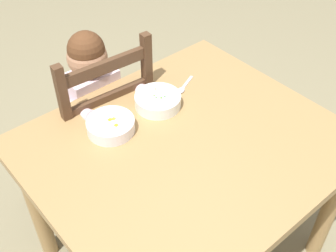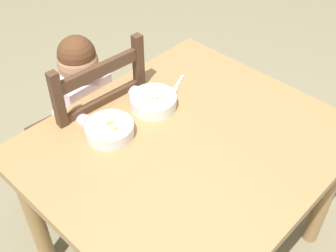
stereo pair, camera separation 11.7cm
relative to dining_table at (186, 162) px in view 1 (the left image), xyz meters
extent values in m
plane|color=#807859|center=(0.00, 0.00, -0.61)|extent=(8.00, 8.00, 0.00)
cube|color=#9D794A|center=(0.00, 0.00, 0.09)|extent=(1.11, 0.96, 0.04)
cylinder|color=#9D794A|center=(0.48, -0.41, -0.27)|extent=(0.07, 0.07, 0.68)
cylinder|color=#9D794A|center=(-0.48, 0.41, -0.27)|extent=(0.07, 0.07, 0.68)
cylinder|color=#9D794A|center=(0.48, 0.41, -0.27)|extent=(0.07, 0.07, 0.68)
cube|color=#4A311F|center=(-0.06, 0.58, -0.18)|extent=(0.45, 0.45, 0.02)
cube|color=#4A311F|center=(0.14, 0.76, -0.40)|extent=(0.04, 0.04, 0.42)
cube|color=#4A311F|center=(-0.24, 0.78, -0.40)|extent=(0.04, 0.04, 0.42)
cube|color=#4A311F|center=(0.12, 0.38, -0.40)|extent=(0.04, 0.04, 0.42)
cube|color=#4A311F|center=(-0.26, 0.40, -0.40)|extent=(0.04, 0.04, 0.42)
cube|color=#4A311F|center=(0.12, 0.38, 0.09)|extent=(0.04, 0.04, 0.52)
cube|color=#4A311F|center=(-0.26, 0.40, 0.09)|extent=(0.04, 0.04, 0.52)
cube|color=#4A311F|center=(-0.07, 0.39, 0.27)|extent=(0.36, 0.05, 0.05)
cube|color=#4A311F|center=(-0.07, 0.39, 0.11)|extent=(0.36, 0.05, 0.05)
cube|color=silver|center=(-0.06, 0.55, -0.01)|extent=(0.22, 0.14, 0.32)
sphere|color=#AC7A5A|center=(-0.06, 0.55, 0.22)|extent=(0.17, 0.17, 0.17)
sphere|color=#54321B|center=(-0.06, 0.55, 0.26)|extent=(0.16, 0.16, 0.16)
cylinder|color=#3F4C72|center=(-0.11, 0.43, -0.39)|extent=(0.07, 0.07, 0.44)
cylinder|color=#3F4C72|center=(0.00, 0.43, -0.39)|extent=(0.07, 0.07, 0.44)
cylinder|color=silver|center=(-0.19, 0.45, 0.07)|extent=(0.06, 0.24, 0.13)
cylinder|color=silver|center=(0.07, 0.45, 0.07)|extent=(0.06, 0.24, 0.13)
cylinder|color=white|center=(0.06, 0.23, 0.13)|extent=(0.19, 0.19, 0.05)
cylinder|color=white|center=(0.06, 0.23, 0.11)|extent=(0.08, 0.08, 0.01)
cylinder|color=#548F38|center=(0.06, 0.23, 0.14)|extent=(0.15, 0.15, 0.03)
sphere|color=#478B44|center=(0.07, 0.21, 0.15)|extent=(0.01, 0.01, 0.01)
sphere|color=#4E8F45|center=(0.04, 0.23, 0.15)|extent=(0.01, 0.01, 0.01)
sphere|color=#5C9932|center=(0.06, 0.21, 0.15)|extent=(0.01, 0.01, 0.01)
sphere|color=#598942|center=(0.05, 0.24, 0.15)|extent=(0.01, 0.01, 0.01)
sphere|color=olive|center=(0.08, 0.27, 0.15)|extent=(0.01, 0.01, 0.01)
sphere|color=#57933E|center=(0.06, 0.21, 0.15)|extent=(0.01, 0.01, 0.01)
cylinder|color=white|center=(-0.17, 0.23, 0.13)|extent=(0.18, 0.18, 0.05)
cylinder|color=white|center=(-0.17, 0.23, 0.11)|extent=(0.08, 0.08, 0.01)
cylinder|color=orange|center=(-0.17, 0.23, 0.14)|extent=(0.15, 0.15, 0.03)
cube|color=orange|center=(-0.17, 0.20, 0.15)|extent=(0.02, 0.02, 0.01)
cube|color=orange|center=(-0.17, 0.24, 0.15)|extent=(0.02, 0.02, 0.01)
cube|color=gold|center=(-0.16, 0.23, 0.15)|extent=(0.02, 0.02, 0.01)
cube|color=silver|center=(0.25, 0.27, 0.11)|extent=(0.09, 0.05, 0.00)
ellipsoid|color=silver|center=(0.19, 0.24, 0.11)|extent=(0.05, 0.05, 0.01)
camera|label=1|loc=(-0.78, -0.81, 1.20)|focal=45.65mm
camera|label=2|loc=(-0.86, -0.73, 1.20)|focal=45.65mm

